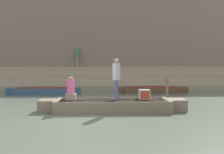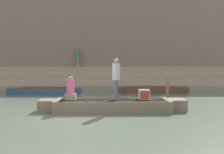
{
  "view_description": "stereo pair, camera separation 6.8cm",
  "coord_description": "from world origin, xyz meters",
  "px_view_note": "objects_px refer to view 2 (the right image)",
  "views": [
    {
      "loc": [
        1.04,
        -8.37,
        2.12
      ],
      "look_at": [
        1.39,
        2.23,
        1.41
      ],
      "focal_mm": 35.0,
      "sensor_mm": 36.0,
      "label": 1
    },
    {
      "loc": [
        1.11,
        -8.38,
        2.12
      ],
      "look_at": [
        1.39,
        2.23,
        1.41
      ],
      "focal_mm": 35.0,
      "sensor_mm": 36.0,
      "label": 2
    }
  ],
  "objects_px": {
    "person_on_steps": "(78,55)",
    "moored_boat_shore": "(44,91)",
    "tv_set": "(144,94)",
    "person_standing": "(116,76)",
    "person_rowing": "(71,89)",
    "mooring_post": "(167,89)",
    "moored_boat_distant": "(152,90)",
    "rowboat_main": "(113,105)"
  },
  "relations": [
    {
      "from": "person_standing",
      "to": "person_on_steps",
      "type": "bearing_deg",
      "value": 107.97
    },
    {
      "from": "moored_boat_shore",
      "to": "moored_boat_distant",
      "type": "height_order",
      "value": "same"
    },
    {
      "from": "person_standing",
      "to": "person_on_steps",
      "type": "height_order",
      "value": "person_on_steps"
    },
    {
      "from": "tv_set",
      "to": "moored_boat_distant",
      "type": "xyz_separation_m",
      "value": [
        1.56,
        5.62,
        -0.5
      ]
    },
    {
      "from": "person_rowing",
      "to": "mooring_post",
      "type": "bearing_deg",
      "value": 29.29
    },
    {
      "from": "person_rowing",
      "to": "person_on_steps",
      "type": "xyz_separation_m",
      "value": [
        -1.04,
        10.56,
        1.79
      ]
    },
    {
      "from": "rowboat_main",
      "to": "mooring_post",
      "type": "distance_m",
      "value": 3.94
    },
    {
      "from": "person_on_steps",
      "to": "moored_boat_distant",
      "type": "bearing_deg",
      "value": -117.12
    },
    {
      "from": "moored_boat_distant",
      "to": "mooring_post",
      "type": "bearing_deg",
      "value": -87.81
    },
    {
      "from": "person_standing",
      "to": "moored_boat_shore",
      "type": "height_order",
      "value": "person_standing"
    },
    {
      "from": "tv_set",
      "to": "person_on_steps",
      "type": "distance_m",
      "value": 11.57
    },
    {
      "from": "rowboat_main",
      "to": "person_on_steps",
      "type": "xyz_separation_m",
      "value": [
        -2.86,
        10.59,
        2.48
      ]
    },
    {
      "from": "rowboat_main",
      "to": "person_standing",
      "type": "bearing_deg",
      "value": -38.83
    },
    {
      "from": "moored_boat_distant",
      "to": "person_rowing",
      "type": "bearing_deg",
      "value": -130.69
    },
    {
      "from": "rowboat_main",
      "to": "moored_boat_shore",
      "type": "relative_size",
      "value": 1.31
    },
    {
      "from": "person_rowing",
      "to": "mooring_post",
      "type": "xyz_separation_m",
      "value": [
        4.91,
        2.4,
        -0.33
      ]
    },
    {
      "from": "person_rowing",
      "to": "rowboat_main",
      "type": "bearing_deg",
      "value": 2.24
    },
    {
      "from": "rowboat_main",
      "to": "moored_boat_shore",
      "type": "height_order",
      "value": "rowboat_main"
    },
    {
      "from": "person_rowing",
      "to": "tv_set",
      "type": "distance_m",
      "value": 3.22
    },
    {
      "from": "rowboat_main",
      "to": "tv_set",
      "type": "xyz_separation_m",
      "value": [
        1.38,
        0.03,
        0.45
      ]
    },
    {
      "from": "person_rowing",
      "to": "moored_boat_shore",
      "type": "relative_size",
      "value": 0.23
    },
    {
      "from": "person_standing",
      "to": "moored_boat_distant",
      "type": "bearing_deg",
      "value": 66.45
    },
    {
      "from": "person_standing",
      "to": "tv_set",
      "type": "height_order",
      "value": "person_standing"
    },
    {
      "from": "rowboat_main",
      "to": "tv_set",
      "type": "distance_m",
      "value": 1.45
    },
    {
      "from": "tv_set",
      "to": "moored_boat_shore",
      "type": "bearing_deg",
      "value": 140.5
    },
    {
      "from": "tv_set",
      "to": "person_standing",
      "type": "bearing_deg",
      "value": -170.82
    },
    {
      "from": "moored_boat_distant",
      "to": "person_on_steps",
      "type": "distance_m",
      "value": 8.03
    },
    {
      "from": "person_standing",
      "to": "tv_set",
      "type": "bearing_deg",
      "value": 9.15
    },
    {
      "from": "person_standing",
      "to": "moored_boat_distant",
      "type": "distance_m",
      "value": 6.54
    },
    {
      "from": "person_rowing",
      "to": "mooring_post",
      "type": "distance_m",
      "value": 5.47
    },
    {
      "from": "person_standing",
      "to": "person_rowing",
      "type": "distance_m",
      "value": 2.06
    },
    {
      "from": "person_rowing",
      "to": "moored_boat_shore",
      "type": "xyz_separation_m",
      "value": [
        -2.62,
        5.21,
        -0.74
      ]
    },
    {
      "from": "rowboat_main",
      "to": "moored_boat_distant",
      "type": "distance_m",
      "value": 6.36
    },
    {
      "from": "person_standing",
      "to": "moored_boat_shore",
      "type": "xyz_separation_m",
      "value": [
        -4.59,
        5.36,
        -1.32
      ]
    },
    {
      "from": "rowboat_main",
      "to": "person_rowing",
      "type": "relative_size",
      "value": 5.66
    },
    {
      "from": "person_rowing",
      "to": "tv_set",
      "type": "height_order",
      "value": "person_rowing"
    },
    {
      "from": "person_rowing",
      "to": "moored_boat_distant",
      "type": "xyz_separation_m",
      "value": [
        4.76,
        5.61,
        -0.74
      ]
    },
    {
      "from": "rowboat_main",
      "to": "person_standing",
      "type": "height_order",
      "value": "person_standing"
    },
    {
      "from": "person_on_steps",
      "to": "moored_boat_shore",
      "type": "bearing_deg",
      "value": 176.89
    },
    {
      "from": "moored_boat_shore",
      "to": "mooring_post",
      "type": "distance_m",
      "value": 8.04
    },
    {
      "from": "rowboat_main",
      "to": "mooring_post",
      "type": "relative_size",
      "value": 5.01
    },
    {
      "from": "rowboat_main",
      "to": "tv_set",
      "type": "relative_size",
      "value": 13.63
    }
  ]
}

